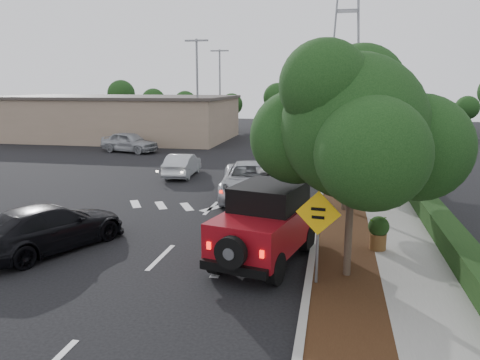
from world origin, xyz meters
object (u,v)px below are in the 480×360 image
(red_jeep, at_px, (268,222))
(silver_suv_ahead, at_px, (251,181))
(black_suv_oncoming, at_px, (50,227))
(speed_hump_sign, at_px, (318,225))

(red_jeep, height_order, silver_suv_ahead, red_jeep)
(red_jeep, xyz_separation_m, black_suv_oncoming, (-7.00, -0.53, -0.44))
(red_jeep, xyz_separation_m, silver_suv_ahead, (-1.90, 7.68, -0.36))
(silver_suv_ahead, distance_m, black_suv_oncoming, 9.67)
(silver_suv_ahead, xyz_separation_m, black_suv_oncoming, (-5.10, -8.21, -0.08))
(red_jeep, relative_size, black_suv_oncoming, 0.93)
(red_jeep, distance_m, silver_suv_ahead, 7.92)
(silver_suv_ahead, bearing_deg, black_suv_oncoming, -130.86)
(silver_suv_ahead, height_order, speed_hump_sign, speed_hump_sign)
(black_suv_oncoming, height_order, speed_hump_sign, speed_hump_sign)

